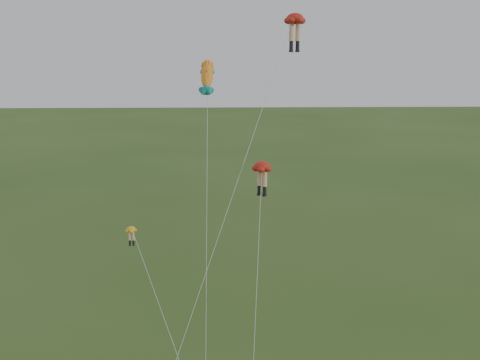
{
  "coord_description": "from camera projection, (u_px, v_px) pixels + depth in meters",
  "views": [
    {
      "loc": [
        1.13,
        -31.06,
        19.97
      ],
      "look_at": [
        2.21,
        6.0,
        10.69
      ],
      "focal_mm": 40.0,
      "sensor_mm": 36.0,
      "label": 1
    }
  ],
  "objects": [
    {
      "name": "fish_kite",
      "position": [
        207.0,
        77.0,
        35.56
      ],
      "size": [
        0.97,
        7.61,
        19.32
      ],
      "rotation": [
        0.68,
        0.0,
        -0.03
      ],
      "color": "yellow",
      "rests_on": "ground"
    },
    {
      "name": "legs_kite_red_mid",
      "position": [
        262.0,
        172.0,
        35.22
      ],
      "size": [
        2.01,
        7.91,
        12.64
      ],
      "rotation": [
        0.0,
        0.0,
        -0.6
      ],
      "color": "#B21E12",
      "rests_on": "ground"
    },
    {
      "name": "legs_kite_yellow",
      "position": [
        134.0,
        240.0,
        37.73
      ],
      "size": [
        5.26,
        9.64,
        7.51
      ],
      "rotation": [
        0.0,
        0.0,
        -0.07
      ],
      "color": "gold",
      "rests_on": "ground"
    },
    {
      "name": "legs_kite_red_high",
      "position": [
        293.0,
        26.0,
        37.09
      ],
      "size": [
        9.37,
        9.75,
        22.24
      ],
      "rotation": [
        0.0,
        0.0,
        0.24
      ],
      "color": "#B21E12",
      "rests_on": "ground"
    }
  ]
}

